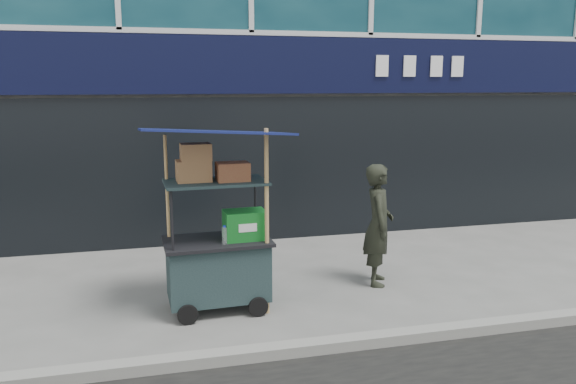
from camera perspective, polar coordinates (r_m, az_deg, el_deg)
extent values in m
plane|color=#5E5E5A|center=(6.00, 3.46, -14.97)|extent=(80.00, 80.00, 0.00)
cube|color=gray|center=(5.81, 4.07, -15.27)|extent=(80.00, 0.18, 0.12)
cube|color=black|center=(9.15, -3.68, 12.75)|extent=(15.68, 0.06, 0.90)
cube|color=black|center=(9.30, -3.59, 2.21)|extent=(15.68, 0.04, 2.40)
cube|color=#182729|center=(6.67, -7.14, -7.89)|extent=(1.17, 0.71, 0.67)
cylinder|color=black|center=(6.42, -10.15, -12.20)|extent=(0.23, 0.06, 0.23)
cylinder|color=black|center=(6.54, -3.03, -11.58)|extent=(0.23, 0.06, 0.23)
cube|color=black|center=(6.56, -7.22, -4.98)|extent=(1.25, 0.79, 0.04)
cylinder|color=black|center=(6.14, -11.70, -2.98)|extent=(0.03, 0.03, 0.71)
cylinder|color=black|center=(6.30, -2.17, -2.39)|extent=(0.03, 0.03, 0.71)
cylinder|color=black|center=(6.70, -12.11, -1.82)|extent=(0.03, 0.03, 0.71)
cylinder|color=black|center=(6.85, -3.34, -1.31)|extent=(0.03, 0.03, 0.71)
cube|color=#182729|center=(6.40, -7.37, 1.01)|extent=(1.17, 0.71, 0.03)
cylinder|color=#A18448|center=(6.33, -2.16, -3.22)|extent=(0.05, 0.05, 2.14)
cylinder|color=#A18448|center=(6.73, -12.06, -3.01)|extent=(0.04, 0.04, 2.05)
cube|color=#0D194E|center=(6.33, -7.50, 6.10)|extent=(1.67, 1.21, 0.19)
cube|color=#0E5A21|center=(6.52, -4.41, -3.33)|extent=(0.49, 0.35, 0.33)
cylinder|color=silver|center=(6.36, -6.46, -4.42)|extent=(0.07, 0.07, 0.19)
cylinder|color=#1A37C6|center=(6.33, -6.48, -3.50)|extent=(0.03, 0.03, 0.02)
cube|color=brown|center=(6.40, -9.57, 2.14)|extent=(0.39, 0.30, 0.24)
cube|color=olive|center=(6.37, -5.64, 2.08)|extent=(0.37, 0.28, 0.21)
cube|color=brown|center=(6.35, -9.36, 4.04)|extent=(0.34, 0.26, 0.19)
imported|color=black|center=(7.45, 9.17, -3.29)|extent=(0.56, 0.68, 1.60)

